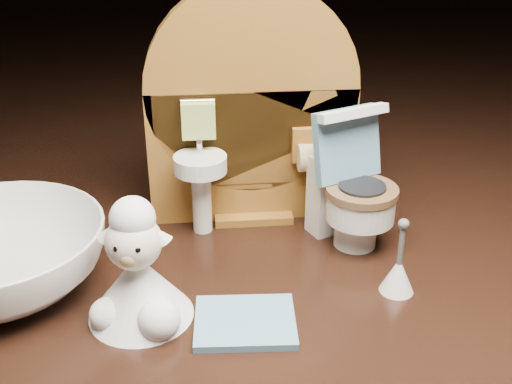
# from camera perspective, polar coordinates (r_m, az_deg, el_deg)

# --- Properties ---
(backdrop_panel) EXTENTS (0.13, 0.05, 0.15)m
(backdrop_panel) POSITION_cam_1_polar(r_m,az_deg,el_deg) (0.40, -0.47, 6.40)
(backdrop_panel) COLOR brown
(backdrop_panel) RESTS_ON ground
(toy_toilet) EXTENTS (0.05, 0.06, 0.08)m
(toy_toilet) POSITION_cam_1_polar(r_m,az_deg,el_deg) (0.39, 8.37, -0.15)
(toy_toilet) COLOR white
(toy_toilet) RESTS_ON ground
(bath_mat) EXTENTS (0.05, 0.04, 0.00)m
(bath_mat) POSITION_cam_1_polar(r_m,az_deg,el_deg) (0.33, -0.97, -11.48)
(bath_mat) COLOR #6293B0
(bath_mat) RESTS_ON ground
(toilet_brush) EXTENTS (0.02, 0.02, 0.04)m
(toilet_brush) POSITION_cam_1_polar(r_m,az_deg,el_deg) (0.35, 12.52, -7.00)
(toilet_brush) COLOR white
(toilet_brush) RESTS_ON ground
(plush_lamb) EXTENTS (0.05, 0.05, 0.07)m
(plush_lamb) POSITION_cam_1_polar(r_m,az_deg,el_deg) (0.32, -10.46, -7.51)
(plush_lamb) COLOR white
(plush_lamb) RESTS_ON ground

